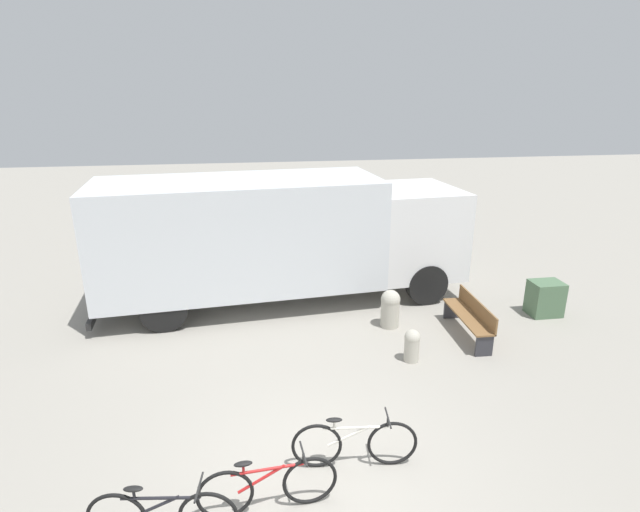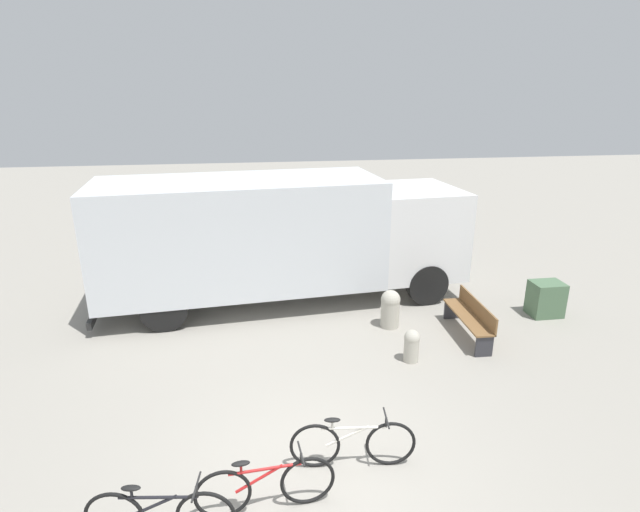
% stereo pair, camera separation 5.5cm
% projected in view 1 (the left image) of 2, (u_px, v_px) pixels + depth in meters
% --- Properties ---
extents(ground_plane, '(60.00, 60.00, 0.00)m').
position_uv_depth(ground_plane, '(313.00, 478.00, 6.61)').
color(ground_plane, gray).
extents(delivery_truck, '(8.76, 3.15, 2.97)m').
position_uv_depth(delivery_truck, '(279.00, 233.00, 11.72)').
color(delivery_truck, silver).
rests_on(delivery_truck, ground).
extents(park_bench, '(0.45, 1.80, 0.79)m').
position_uv_depth(park_bench, '(471.00, 316.00, 10.29)').
color(park_bench, brown).
rests_on(park_bench, ground).
extents(bicycle_middle, '(1.71, 0.44, 0.77)m').
position_uv_depth(bicycle_middle, '(268.00, 486.00, 5.99)').
color(bicycle_middle, black).
rests_on(bicycle_middle, ground).
extents(bicycle_far, '(1.71, 0.44, 0.77)m').
position_uv_depth(bicycle_far, '(354.00, 443.00, 6.72)').
color(bicycle_far, black).
rests_on(bicycle_far, ground).
extents(bollard_near_bench, '(0.30, 0.30, 0.64)m').
position_uv_depth(bollard_near_bench, '(412.00, 344.00, 9.36)').
color(bollard_near_bench, '#B2AD9E').
rests_on(bollard_near_bench, ground).
extents(bollard_far_bench, '(0.42, 0.42, 0.84)m').
position_uv_depth(bollard_far_bench, '(390.00, 307.00, 10.69)').
color(bollard_far_bench, '#B2AD9E').
rests_on(bollard_far_bench, ground).
extents(utility_box, '(0.70, 0.55, 0.79)m').
position_uv_depth(utility_box, '(545.00, 298.00, 11.28)').
color(utility_box, '#4C6B4C').
rests_on(utility_box, ground).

